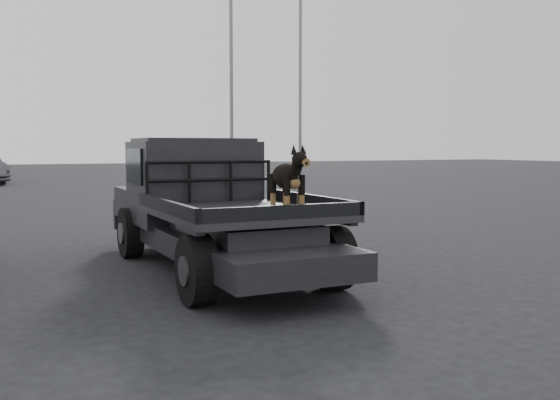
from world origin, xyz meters
name	(u,v)px	position (x,y,z in m)	size (l,w,h in m)	color
ground	(260,316)	(0.00, 0.00, 0.00)	(120.00, 120.00, 0.00)	black
flatbed_ute	(216,237)	(0.40, 2.37, 0.46)	(2.00, 5.40, 0.92)	black
ute_cab	(193,168)	(0.40, 3.32, 1.36)	(1.72, 1.30, 0.88)	black
headache_rack	(210,182)	(0.40, 2.57, 1.20)	(1.80, 0.08, 0.55)	black
dog	(287,181)	(0.64, 0.68, 1.29)	(0.32, 0.60, 0.74)	black
distant_car_b	(217,162)	(10.44, 29.97, 0.76)	(2.12, 5.20, 1.51)	#414145
floodlight_mid	(231,30)	(9.28, 24.55, 7.61)	(1.08, 0.28, 14.03)	slate
floodlight_far	(300,41)	(14.89, 27.68, 7.91)	(1.08, 0.28, 14.61)	slate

